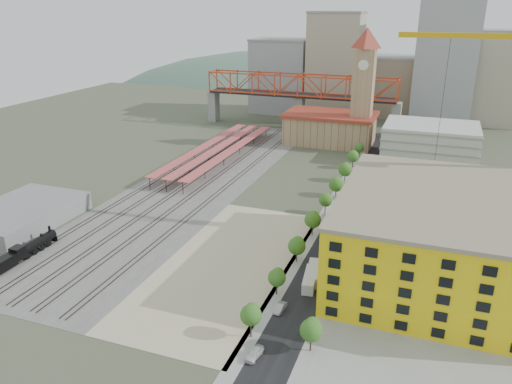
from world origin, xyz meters
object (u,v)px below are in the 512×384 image
(clock_tower, at_px, (364,78))
(site_trailer_c, at_px, (326,249))
(site_trailer_a, at_px, (310,280))
(site_trailer_d, at_px, (340,221))
(site_trailer_b, at_px, (313,273))
(construction_building, at_px, (445,237))
(locomotive, at_px, (28,249))
(car_0, at_px, (254,354))

(clock_tower, xyz_separation_m, site_trailer_c, (8.00, -98.65, -27.47))
(site_trailer_a, xyz_separation_m, site_trailer_d, (0.00, 32.55, -0.08))
(site_trailer_b, bearing_deg, construction_building, 14.93)
(locomotive, xyz_separation_m, site_trailer_a, (66.00, 10.45, -0.59))
(site_trailer_c, xyz_separation_m, site_trailer_d, (0.00, 17.25, -0.04))
(locomotive, bearing_deg, construction_building, 14.86)
(site_trailer_d, bearing_deg, site_trailer_c, -71.33)
(site_trailer_d, bearing_deg, site_trailer_b, -71.33)
(site_trailer_d, distance_m, car_0, 58.68)
(site_trailer_c, bearing_deg, construction_building, -15.61)
(locomotive, bearing_deg, site_trailer_b, 11.38)
(locomotive, xyz_separation_m, site_trailer_c, (66.00, 25.76, -0.62))
(locomotive, height_order, site_trailer_c, locomotive)
(locomotive, distance_m, car_0, 64.91)
(construction_building, distance_m, locomotive, 95.48)
(construction_building, distance_m, site_trailer_a, 30.61)
(clock_tower, height_order, site_trailer_a, clock_tower)
(site_trailer_c, bearing_deg, car_0, -106.80)
(site_trailer_b, bearing_deg, site_trailer_a, -98.24)
(clock_tower, xyz_separation_m, site_trailer_d, (8.00, -81.40, -27.51))
(site_trailer_c, bearing_deg, site_trailer_b, -102.65)
(construction_building, bearing_deg, site_trailer_c, 177.04)
(clock_tower, height_order, site_trailer_d, clock_tower)
(clock_tower, distance_m, car_0, 142.84)
(site_trailer_b, bearing_deg, locomotive, -176.86)
(construction_building, bearing_deg, locomotive, -165.14)
(construction_building, relative_size, site_trailer_a, 5.47)
(construction_building, distance_m, site_trailer_c, 27.29)
(clock_tower, distance_m, site_trailer_d, 86.29)
(site_trailer_b, xyz_separation_m, site_trailer_d, (0.00, 29.72, -0.11))
(clock_tower, height_order, locomotive, clock_tower)
(site_trailer_a, distance_m, site_trailer_d, 32.55)
(site_trailer_b, relative_size, site_trailer_c, 1.05)
(car_0, bearing_deg, site_trailer_d, 96.46)
(site_trailer_a, distance_m, site_trailer_b, 2.83)
(site_trailer_a, bearing_deg, construction_building, 20.58)
(site_trailer_a, xyz_separation_m, site_trailer_b, (0.00, 2.83, 0.03))
(car_0, bearing_deg, construction_building, 63.45)
(locomotive, xyz_separation_m, site_trailer_b, (66.00, 13.29, -0.56))
(clock_tower, bearing_deg, site_trailer_c, -85.36)
(site_trailer_a, bearing_deg, site_trailer_c, 82.35)
(site_trailer_a, bearing_deg, site_trailer_d, 82.35)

